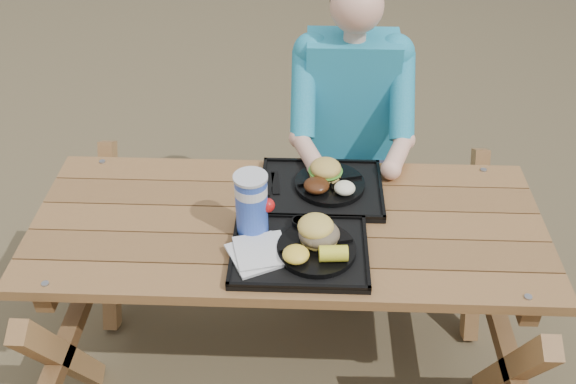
{
  "coord_description": "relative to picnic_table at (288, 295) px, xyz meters",
  "views": [
    {
      "loc": [
        0.06,
        -1.72,
        2.2
      ],
      "look_at": [
        0.0,
        0.0,
        0.88
      ],
      "focal_mm": 40.0,
      "sensor_mm": 36.0,
      "label": 1
    }
  ],
  "objects": [
    {
      "name": "sandwich",
      "position": [
        0.11,
        -0.14,
        0.48
      ],
      "size": [
        0.13,
        0.13,
        0.13
      ],
      "primitive_type": null,
      "color": "#E2BB4F",
      "rests_on": "plate_near"
    },
    {
      "name": "cutlery_far",
      "position": [
        -0.06,
        0.19,
        0.4
      ],
      "size": [
        0.04,
        0.15,
        0.01
      ],
      "primitive_type": "cube",
      "rotation": [
        0.0,
        0.0,
        0.11
      ],
      "color": "black",
      "rests_on": "tray_far"
    },
    {
      "name": "corn_cob",
      "position": [
        0.15,
        -0.23,
        0.44
      ],
      "size": [
        0.1,
        0.1,
        0.05
      ],
      "primitive_type": null,
      "rotation": [
        0.0,
        0.0,
        0.07
      ],
      "color": "yellow",
      "rests_on": "plate_near"
    },
    {
      "name": "burger",
      "position": [
        0.13,
        0.22,
        0.47
      ],
      "size": [
        0.12,
        0.12,
        0.11
      ],
      "primitive_type": null,
      "color": "gold",
      "rests_on": "plate_far"
    },
    {
      "name": "mac_cheese",
      "position": [
        0.03,
        -0.23,
        0.44
      ],
      "size": [
        0.09,
        0.09,
        0.04
      ],
      "primitive_type": "ellipsoid",
      "color": "yellow",
      "rests_on": "plate_near"
    },
    {
      "name": "tray_near",
      "position": [
        0.04,
        -0.17,
        0.39
      ],
      "size": [
        0.45,
        0.35,
        0.02
      ],
      "primitive_type": "cube",
      "color": "black",
      "rests_on": "picnic_table"
    },
    {
      "name": "plate_far",
      "position": [
        0.15,
        0.18,
        0.41
      ],
      "size": [
        0.26,
        0.26,
        0.02
      ],
      "primitive_type": "cylinder",
      "color": "black",
      "rests_on": "tray_far"
    },
    {
      "name": "soda_cup",
      "position": [
        -0.12,
        -0.07,
        0.5
      ],
      "size": [
        0.11,
        0.11,
        0.22
      ],
      "primitive_type": "cylinder",
      "color": "#193FBD",
      "rests_on": "tray_near"
    },
    {
      "name": "ground",
      "position": [
        0.0,
        0.0,
        -0.38
      ],
      "size": [
        60.0,
        60.0,
        0.0
      ],
      "primitive_type": "plane",
      "color": "#999999",
      "rests_on": "ground"
    },
    {
      "name": "picnic_table",
      "position": [
        0.0,
        0.0,
        0.0
      ],
      "size": [
        1.8,
        1.49,
        0.75
      ],
      "primitive_type": null,
      "color": "#999999",
      "rests_on": "ground"
    },
    {
      "name": "napkin_stack",
      "position": [
        -0.09,
        -0.2,
        0.4
      ],
      "size": [
        0.23,
        0.23,
        0.02
      ],
      "primitive_type": "cube",
      "rotation": [
        0.0,
        0.0,
        0.46
      ],
      "color": "silver",
      "rests_on": "tray_near"
    },
    {
      "name": "condiment_bbq",
      "position": [
        0.04,
        -0.05,
        0.41
      ],
      "size": [
        0.06,
        0.06,
        0.03
      ],
      "primitive_type": "cylinder",
      "color": "black",
      "rests_on": "tray_near"
    },
    {
      "name": "potato_salad",
      "position": [
        0.2,
        0.12,
        0.44
      ],
      "size": [
        0.08,
        0.08,
        0.04
      ],
      "primitive_type": "ellipsoid",
      "color": "white",
      "rests_on": "plate_far"
    },
    {
      "name": "diner",
      "position": [
        0.24,
        0.69,
        0.27
      ],
      "size": [
        0.48,
        0.84,
        1.28
      ],
      "primitive_type": null,
      "color": "teal",
      "rests_on": "ground"
    },
    {
      "name": "condiment_mustard",
      "position": [
        0.09,
        -0.05,
        0.41
      ],
      "size": [
        0.05,
        0.05,
        0.03
      ],
      "primitive_type": "cylinder",
      "color": "#FFAE1C",
      "rests_on": "tray_near"
    },
    {
      "name": "plate_near",
      "position": [
        0.1,
        -0.17,
        0.41
      ],
      "size": [
        0.26,
        0.26,
        0.02
      ],
      "primitive_type": "cylinder",
      "color": "black",
      "rests_on": "tray_near"
    },
    {
      "name": "tray_far",
      "position": [
        0.12,
        0.17,
        0.39
      ],
      "size": [
        0.45,
        0.35,
        0.02
      ],
      "primitive_type": "cube",
      "color": "black",
      "rests_on": "picnic_table"
    },
    {
      "name": "baked_beans",
      "position": [
        0.1,
        0.13,
        0.44
      ],
      "size": [
        0.09,
        0.09,
        0.04
      ],
      "primitive_type": "ellipsoid",
      "color": "#45200D",
      "rests_on": "plate_far"
    }
  ]
}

